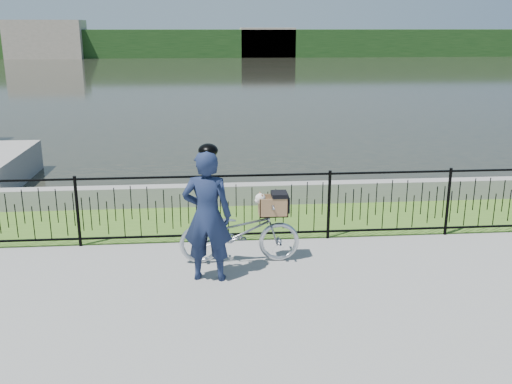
{
  "coord_description": "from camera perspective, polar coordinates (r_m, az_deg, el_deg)",
  "views": [
    {
      "loc": [
        -0.94,
        -7.09,
        3.37
      ],
      "look_at": [
        -0.24,
        1.0,
        1.0
      ],
      "focal_mm": 40.0,
      "sensor_mm": 36.0,
      "label": 1
    }
  ],
  "objects": [
    {
      "name": "grass_strip",
      "position": [
        10.3,
        0.58,
        -2.8
      ],
      "size": [
        60.0,
        2.0,
        0.01
      ],
      "primitive_type": "cube",
      "color": "#426820",
      "rests_on": "ground"
    },
    {
      "name": "far_building_left",
      "position": [
        67.3,
        -20.25,
        14.14
      ],
      "size": [
        8.0,
        4.0,
        4.0
      ],
      "primitive_type": "cube",
      "color": "#A39483",
      "rests_on": "ground"
    },
    {
      "name": "quay_wall",
      "position": [
        11.19,
        0.09,
        -0.19
      ],
      "size": [
        60.0,
        0.3,
        0.4
      ],
      "primitive_type": "cube",
      "color": "gray",
      "rests_on": "ground"
    },
    {
      "name": "fence",
      "position": [
        9.18,
        1.18,
        -1.47
      ],
      "size": [
        14.0,
        0.06,
        1.15
      ],
      "primitive_type": null,
      "color": "black",
      "rests_on": "ground"
    },
    {
      "name": "far_building_right",
      "position": [
        65.98,
        1.14,
        14.72
      ],
      "size": [
        6.0,
        3.0,
        3.2
      ],
      "primitive_type": "cube",
      "color": "#A39483",
      "rests_on": "ground"
    },
    {
      "name": "bicycle_rig",
      "position": [
        8.38,
        -1.56,
        -3.94
      ],
      "size": [
        1.76,
        0.61,
        1.07
      ],
      "color": "#B0B4BC",
      "rests_on": "ground"
    },
    {
      "name": "far_treeline",
      "position": [
        67.12,
        -4.27,
        14.63
      ],
      "size": [
        120.0,
        6.0,
        3.0
      ],
      "primitive_type": "cube",
      "color": "#21441A",
      "rests_on": "ground"
    },
    {
      "name": "cyclist",
      "position": [
        7.69,
        -4.91,
        -2.25
      ],
      "size": [
        0.72,
        0.53,
        1.9
      ],
      "color": "#16203D",
      "rests_on": "ground"
    },
    {
      "name": "water",
      "position": [
        40.24,
        -3.65,
        11.43
      ],
      "size": [
        120.0,
        120.0,
        0.0
      ],
      "primitive_type": "plane",
      "color": "black",
      "rests_on": "ground"
    },
    {
      "name": "ground",
      "position": [
        7.91,
        2.4,
        -8.97
      ],
      "size": [
        120.0,
        120.0,
        0.0
      ],
      "primitive_type": "plane",
      "color": "gray",
      "rests_on": "ground"
    }
  ]
}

